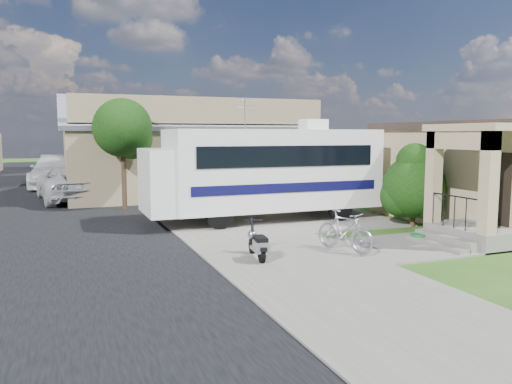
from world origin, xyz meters
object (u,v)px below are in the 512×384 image
object	(u,v)px
motorhome	(265,170)
garden_hose	(418,238)
pickup_truck	(71,183)
shrub	(414,184)
scooter	(258,244)
bicycle	(344,233)
van	(56,171)

from	to	relation	value
motorhome	garden_hose	world-z (taller)	motorhome
pickup_truck	garden_hose	distance (m)	16.26
garden_hose	shrub	bearing A→B (deg)	54.48
scooter	motorhome	bearing A→B (deg)	73.35
bicycle	pickup_truck	xyz separation A→B (m)	(-6.40, 13.87, 0.29)
garden_hose	scooter	bearing A→B (deg)	-175.84
garden_hose	motorhome	bearing A→B (deg)	119.61
bicycle	motorhome	bearing A→B (deg)	70.26
motorhome	bicycle	size ratio (longest dim) A/B	4.66
motorhome	van	bearing A→B (deg)	114.41
shrub	garden_hose	bearing A→B (deg)	-125.52
bicycle	pickup_truck	bearing A→B (deg)	94.75
bicycle	scooter	bearing A→B (deg)	157.84
bicycle	van	bearing A→B (deg)	88.83
motorhome	shrub	bearing A→B (deg)	-33.59
scooter	van	size ratio (longest dim) A/B	0.22
motorhome	pickup_truck	bearing A→B (deg)	126.71
van	garden_hose	distance (m)	22.71
shrub	scooter	bearing A→B (deg)	-159.67
bicycle	pickup_truck	distance (m)	15.28
bicycle	van	distance (m)	22.08
van	pickup_truck	bearing A→B (deg)	-79.73
scooter	van	world-z (taller)	van
motorhome	scooter	bearing A→B (deg)	-114.35
shrub	scooter	distance (m)	7.18
pickup_truck	van	bearing A→B (deg)	-90.53
shrub	pickup_truck	bearing A→B (deg)	133.31
pickup_truck	van	world-z (taller)	van
motorhome	bicycle	bearing A→B (deg)	-89.94
motorhome	shrub	distance (m)	5.16
shrub	van	distance (m)	21.59
van	motorhome	bearing A→B (deg)	-61.04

